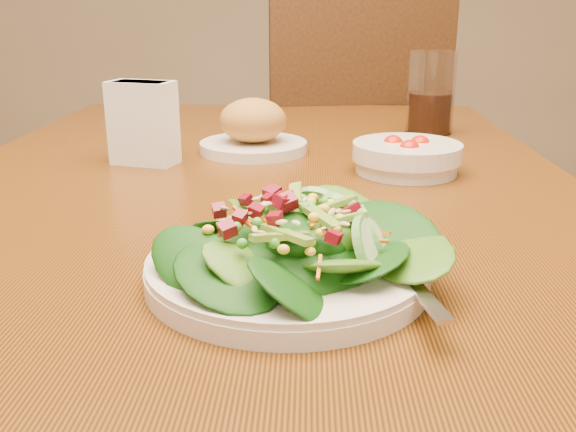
% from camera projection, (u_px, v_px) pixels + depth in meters
% --- Properties ---
extents(dining_table, '(0.90, 1.40, 0.75)m').
position_uv_depth(dining_table, '(254.00, 253.00, 0.90)').
color(dining_table, '#6A360B').
rests_on(dining_table, ground_plane).
extents(chair_far, '(0.53, 0.53, 1.00)m').
position_uv_depth(chair_far, '(346.00, 178.00, 1.74)').
color(chair_far, '#462410').
rests_on(chair_far, ground_plane).
extents(salad_plate, '(0.25, 0.25, 0.07)m').
position_uv_depth(salad_plate, '(297.00, 253.00, 0.56)').
color(salad_plate, silver).
rests_on(salad_plate, dining_table).
extents(bread_plate, '(0.17, 0.17, 0.09)m').
position_uv_depth(bread_plate, '(253.00, 130.00, 1.04)').
color(bread_plate, silver).
rests_on(bread_plate, dining_table).
extents(tomato_bowl, '(0.16, 0.16, 0.05)m').
position_uv_depth(tomato_bowl, '(407.00, 157.00, 0.92)').
color(tomato_bowl, silver).
rests_on(tomato_bowl, dining_table).
extents(drinking_glass, '(0.09, 0.09, 0.15)m').
position_uv_depth(drinking_glass, '(431.00, 99.00, 1.18)').
color(drinking_glass, silver).
rests_on(drinking_glass, dining_table).
extents(napkin_holder, '(0.11, 0.08, 0.12)m').
position_uv_depth(napkin_holder, '(143.00, 121.00, 0.96)').
color(napkin_holder, white).
rests_on(napkin_holder, dining_table).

